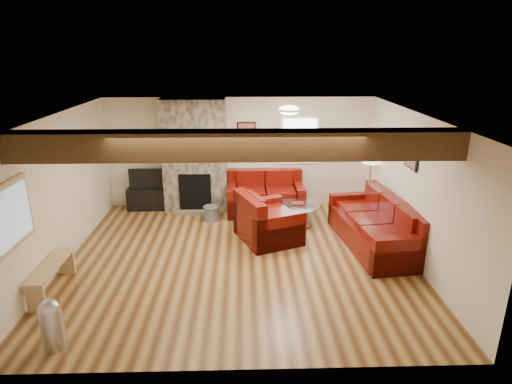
# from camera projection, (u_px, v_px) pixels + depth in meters

# --- Properties ---
(room) EXTENTS (8.00, 8.00, 8.00)m
(room) POSITION_uv_depth(u_px,v_px,m) (239.00, 191.00, 7.13)
(room) COLOR #583217
(room) RESTS_ON ground
(floor) EXTENTS (6.00, 6.00, 0.00)m
(floor) POSITION_uv_depth(u_px,v_px,m) (240.00, 258.00, 7.53)
(floor) COLOR #583217
(floor) RESTS_ON ground
(oak_beam) EXTENTS (6.00, 0.36, 0.38)m
(oak_beam) POSITION_uv_depth(u_px,v_px,m) (237.00, 145.00, 5.61)
(oak_beam) COLOR #301F0E
(oak_beam) RESTS_ON room
(chimney_breast) EXTENTS (1.40, 0.67, 2.50)m
(chimney_breast) POSITION_uv_depth(u_px,v_px,m) (195.00, 157.00, 9.47)
(chimney_breast) COLOR #3A352D
(chimney_breast) RESTS_ON floor
(back_window) EXTENTS (0.90, 0.08, 1.10)m
(back_window) POSITION_uv_depth(u_px,v_px,m) (300.00, 140.00, 9.64)
(back_window) COLOR white
(back_window) RESTS_ON room
(hatch_window) EXTENTS (0.08, 1.00, 0.90)m
(hatch_window) POSITION_uv_depth(u_px,v_px,m) (11.00, 216.00, 5.57)
(hatch_window) COLOR tan
(hatch_window) RESTS_ON room
(ceiling_dome) EXTENTS (0.40, 0.40, 0.18)m
(ceiling_dome) POSITION_uv_depth(u_px,v_px,m) (289.00, 112.00, 7.63)
(ceiling_dome) COLOR silver
(ceiling_dome) RESTS_ON room
(artwork_back) EXTENTS (0.42, 0.06, 0.52)m
(artwork_back) POSITION_uv_depth(u_px,v_px,m) (246.00, 134.00, 9.56)
(artwork_back) COLOR black
(artwork_back) RESTS_ON room
(artwork_right) EXTENTS (0.06, 0.55, 0.42)m
(artwork_right) POSITION_uv_depth(u_px,v_px,m) (411.00, 157.00, 7.34)
(artwork_right) COLOR black
(artwork_right) RESTS_ON room
(sofa_three) EXTENTS (1.26, 2.46, 0.91)m
(sofa_three) POSITION_uv_depth(u_px,v_px,m) (374.00, 223.00, 7.89)
(sofa_three) COLOR #440604
(sofa_three) RESTS_ON floor
(loveseat) EXTENTS (1.70, 0.99, 0.90)m
(loveseat) POSITION_uv_depth(u_px,v_px,m) (265.00, 193.00, 9.52)
(loveseat) COLOR #440604
(loveseat) RESTS_ON floor
(armchair_red) EXTENTS (1.36, 1.44, 0.93)m
(armchair_red) POSITION_uv_depth(u_px,v_px,m) (268.00, 217.00, 8.15)
(armchair_red) COLOR #440604
(armchair_red) RESTS_ON floor
(coffee_table) EXTENTS (0.94, 0.94, 0.49)m
(coffee_table) POSITION_uv_depth(u_px,v_px,m) (297.00, 214.00, 8.90)
(coffee_table) COLOR #402714
(coffee_table) RESTS_ON floor
(tv_cabinet) EXTENTS (1.00, 0.40, 0.50)m
(tv_cabinet) POSITION_uv_depth(u_px,v_px,m) (150.00, 198.00, 9.79)
(tv_cabinet) COLOR black
(tv_cabinet) RESTS_ON floor
(television) EXTENTS (0.84, 0.11, 0.48)m
(television) POSITION_uv_depth(u_px,v_px,m) (149.00, 178.00, 9.63)
(television) COLOR black
(television) RESTS_ON tv_cabinet
(floor_lamp) EXTENTS (0.37, 0.37, 1.46)m
(floor_lamp) POSITION_uv_depth(u_px,v_px,m) (372.00, 161.00, 9.06)
(floor_lamp) COLOR #AF9949
(floor_lamp) RESTS_ON floor
(pine_bench) EXTENTS (0.28, 1.19, 0.45)m
(pine_bench) POSITION_uv_depth(u_px,v_px,m) (52.00, 278.00, 6.46)
(pine_bench) COLOR tan
(pine_bench) RESTS_ON floor
(pedal_bin) EXTENTS (0.34, 0.34, 0.67)m
(pedal_bin) POSITION_uv_depth(u_px,v_px,m) (52.00, 324.00, 5.19)
(pedal_bin) COLOR #B2B1B7
(pedal_bin) RESTS_ON floor
(coal_bucket) EXTENTS (0.35, 0.35, 0.33)m
(coal_bucket) POSITION_uv_depth(u_px,v_px,m) (211.00, 213.00, 9.15)
(coal_bucket) COLOR slate
(coal_bucket) RESTS_ON floor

